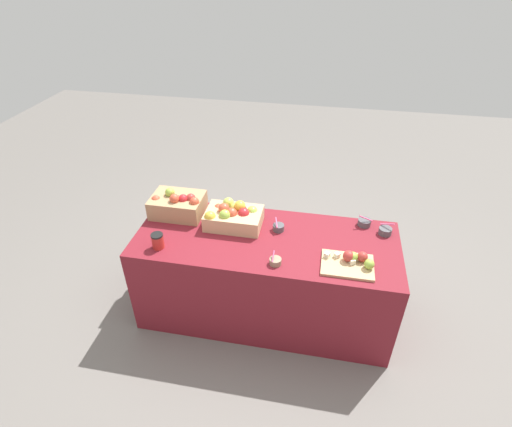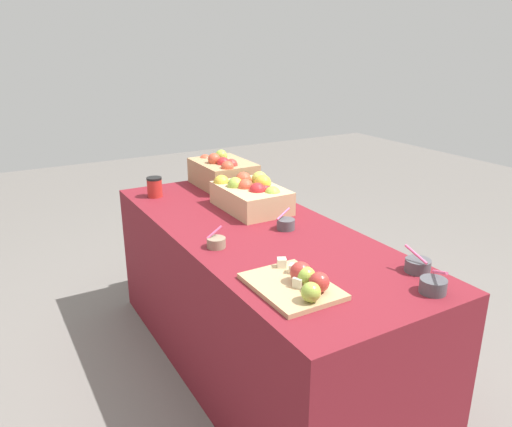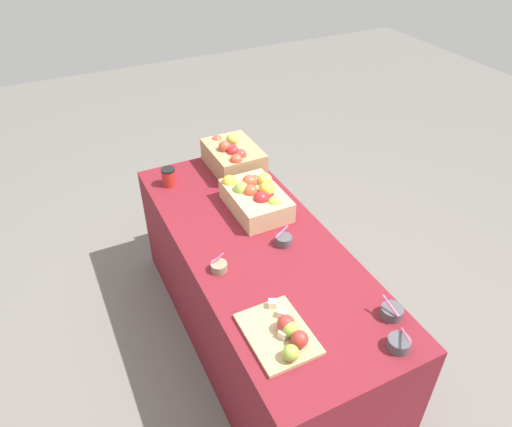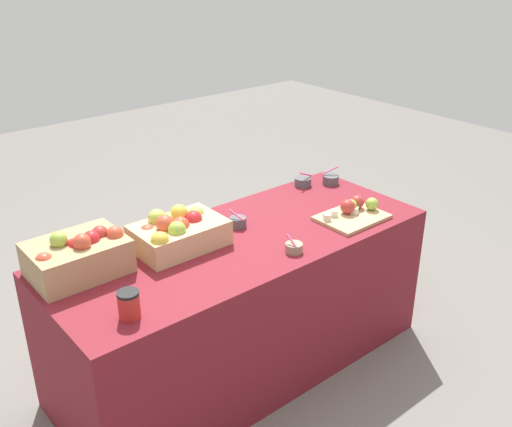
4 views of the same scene
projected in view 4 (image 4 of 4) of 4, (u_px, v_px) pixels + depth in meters
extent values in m
plane|color=slate|center=(242.00, 362.00, 3.10)|extent=(10.00, 10.00, 0.00)
cube|color=maroon|center=(242.00, 304.00, 2.95)|extent=(1.90, 0.76, 0.74)
cube|color=tan|center=(78.00, 258.00, 2.47)|extent=(0.40, 0.29, 0.15)
sphere|color=red|center=(78.00, 246.00, 2.42)|extent=(0.07, 0.07, 0.07)
sphere|color=#D14C33|center=(44.00, 261.00, 2.32)|extent=(0.07, 0.07, 0.07)
sphere|color=#D14C33|center=(115.00, 234.00, 2.49)|extent=(0.07, 0.07, 0.07)
sphere|color=#B2332D|center=(100.00, 234.00, 2.50)|extent=(0.07, 0.07, 0.07)
sphere|color=red|center=(91.00, 239.00, 2.45)|extent=(0.07, 0.07, 0.07)
sphere|color=#99B742|center=(59.00, 240.00, 2.41)|extent=(0.07, 0.07, 0.07)
sphere|color=#D14C33|center=(82.00, 242.00, 2.39)|extent=(0.07, 0.07, 0.07)
sphere|color=red|center=(74.00, 247.00, 2.43)|extent=(0.07, 0.07, 0.07)
cube|color=tan|center=(179.00, 235.00, 2.70)|extent=(0.41, 0.28, 0.12)
sphere|color=#D14C33|center=(181.00, 226.00, 2.65)|extent=(0.08, 0.08, 0.08)
sphere|color=red|center=(194.00, 219.00, 2.71)|extent=(0.08, 0.08, 0.08)
sphere|color=#99B742|center=(177.00, 230.00, 2.59)|extent=(0.08, 0.08, 0.08)
sphere|color=gold|center=(179.00, 213.00, 2.72)|extent=(0.08, 0.08, 0.08)
sphere|color=#D14C33|center=(165.00, 224.00, 2.62)|extent=(0.08, 0.08, 0.08)
sphere|color=#99B742|center=(196.00, 215.00, 2.79)|extent=(0.08, 0.08, 0.08)
sphere|color=#B2C64C|center=(157.00, 218.00, 2.69)|extent=(0.08, 0.08, 0.08)
sphere|color=#D14C33|center=(148.00, 233.00, 2.65)|extent=(0.08, 0.08, 0.08)
sphere|color=red|center=(183.00, 220.00, 2.74)|extent=(0.08, 0.08, 0.08)
sphere|color=gold|center=(160.00, 241.00, 2.52)|extent=(0.08, 0.08, 0.08)
sphere|color=#B2C64C|center=(170.00, 221.00, 2.72)|extent=(0.08, 0.08, 0.08)
cube|color=tan|center=(352.00, 217.00, 2.99)|extent=(0.34, 0.25, 0.02)
sphere|color=#B2332D|center=(357.00, 202.00, 3.06)|extent=(0.07, 0.07, 0.07)
sphere|color=#99B742|center=(351.00, 206.00, 3.01)|extent=(0.07, 0.07, 0.07)
sphere|color=#99B742|center=(372.00, 204.00, 3.03)|extent=(0.07, 0.07, 0.07)
cube|color=beige|center=(354.00, 210.00, 3.00)|extent=(0.05, 0.05, 0.03)
cube|color=beige|center=(327.00, 217.00, 2.93)|extent=(0.05, 0.05, 0.03)
sphere|color=#B2332D|center=(348.00, 207.00, 2.99)|extent=(0.08, 0.08, 0.08)
cube|color=beige|center=(334.00, 213.00, 2.97)|extent=(0.05, 0.05, 0.03)
cylinder|color=#4C4C51|center=(238.00, 222.00, 2.90)|extent=(0.08, 0.08, 0.05)
cylinder|color=#EA598C|center=(236.00, 215.00, 2.87)|extent=(0.03, 0.09, 0.04)
cylinder|color=#4C4C51|center=(331.00, 180.00, 3.42)|extent=(0.09, 0.09, 0.05)
cylinder|color=#EA598C|center=(330.00, 170.00, 3.41)|extent=(0.10, 0.05, 0.05)
cylinder|color=gray|center=(294.00, 248.00, 2.66)|extent=(0.08, 0.08, 0.04)
cylinder|color=#EA598C|center=(292.00, 241.00, 2.64)|extent=(0.01, 0.07, 0.05)
cylinder|color=#4C4C51|center=(303.00, 182.00, 3.39)|extent=(0.10, 0.10, 0.05)
cylinder|color=#EA598C|center=(306.00, 174.00, 3.36)|extent=(0.10, 0.02, 0.05)
cylinder|color=red|center=(129.00, 306.00, 2.18)|extent=(0.08, 0.08, 0.10)
cylinder|color=black|center=(128.00, 293.00, 2.16)|extent=(0.08, 0.08, 0.01)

